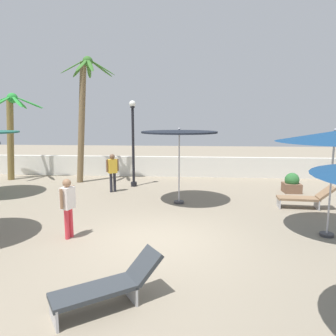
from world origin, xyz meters
TOP-DOWN VIEW (x-y plane):
  - ground_plane at (0.00, 0.00)m, footprint 56.00×56.00m
  - boundary_wall at (0.00, 9.00)m, footprint 25.20×0.30m
  - patio_umbrella_2 at (4.54, 0.52)m, footprint 2.97×2.97m
  - patio_umbrella_3 at (0.38, 3.55)m, footprint 2.77×2.77m
  - palm_tree_0 at (-8.30, 7.44)m, footprint 2.97×3.01m
  - palm_tree_1 at (-4.39, 7.09)m, footprint 2.44×2.53m
  - lamp_post_1 at (-1.86, 6.35)m, footprint 0.30×0.30m
  - lounge_chair_0 at (4.87, 3.22)m, footprint 1.92×0.68m
  - lounge_chair_1 at (-0.52, -3.10)m, footprint 1.86×1.53m
  - guest_0 at (-2.39, -0.15)m, footprint 0.33×0.54m
  - guest_1 at (-2.55, 5.15)m, footprint 0.49×0.39m
  - planter at (5.15, 5.66)m, footprint 0.70×0.70m

SIDE VIEW (x-z plane):
  - ground_plane at x=0.00m, z-range 0.00..0.00m
  - planter at x=5.15m, z-range -0.04..0.81m
  - lounge_chair_1 at x=-0.52m, z-range -0.03..0.81m
  - lounge_chair_0 at x=4.87m, z-range -0.03..0.81m
  - boundary_wall at x=0.00m, z-range 0.00..1.09m
  - guest_0 at x=-2.39m, z-range 0.17..1.78m
  - guest_1 at x=-2.55m, z-range 0.17..1.83m
  - lamp_post_1 at x=-1.86m, z-range 0.16..4.12m
  - patio_umbrella_3 at x=0.38m, z-range 1.17..4.00m
  - patio_umbrella_2 at x=4.54m, z-range 1.23..4.14m
  - palm_tree_0 at x=-8.30m, z-range 0.63..5.04m
  - palm_tree_1 at x=-4.39m, z-range 0.71..6.76m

